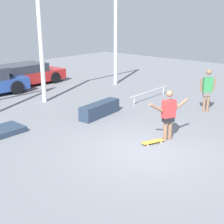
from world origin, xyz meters
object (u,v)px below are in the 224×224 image
Objects in this scene: grind_box at (100,109)px; parked_car_red at (26,75)px; skateboarder at (169,113)px; skateboard at (153,142)px; bystander at (207,88)px; grind_rail at (150,92)px.

parked_car_red reaches higher than grind_box.
skateboard is (-0.57, 0.18, -0.85)m from skateboarder.
skateboarder is 10.57m from parked_car_red.
parked_car_red is (1.35, 7.07, 0.33)m from grind_box.
parked_car_red is 10.20m from bystander.
bystander is (2.02, -9.99, 0.40)m from parked_car_red.
grind_box reaches higher than grind_rail.
grind_box is at bearing 106.87° from skateboarder.
grind_box is (0.37, 3.35, -0.64)m from skateboarder.
skateboarder is at bearing -99.86° from parked_car_red.
skateboarder is 0.82× the size of grind_box.
grind_rail is 1.71× the size of bystander.
parked_car_red is at bearing 79.21° from grind_box.
skateboarder is at bearing -96.23° from grind_box.
bystander reaches higher than parked_car_red.
skateboard is at bearing -144.40° from grind_rail.
skateboarder reaches higher than parked_car_red.
skateboarder reaches higher than grind_box.
skateboard is at bearing -174.19° from skateboarder.
skateboard is 5.37m from grind_rail.
skateboard is 0.44× the size of bystander.
parked_car_red is at bearing -33.68° from bystander.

